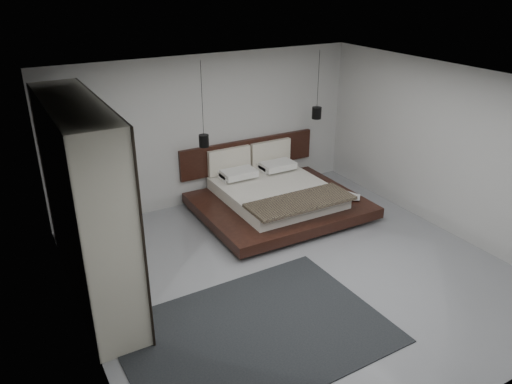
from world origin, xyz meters
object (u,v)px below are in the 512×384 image
lattice_screen (47,173)px  rug (255,332)px  pendant_left (204,140)px  wardrobe (87,206)px  pendant_right (317,113)px  bed (275,196)px

lattice_screen → rug: size_ratio=0.81×
pendant_left → rug: size_ratio=0.46×
lattice_screen → wardrobe: size_ratio=0.93×
wardrobe → pendant_right: bearing=18.3°
bed → rug: bearing=-125.4°
pendant_right → pendant_left: bearing=180.0°
bed → pendant_right: 1.84m
lattice_screen → bed: size_ratio=0.90×
pendant_left → bed: bearing=-21.5°
pendant_left → pendant_right: same height
pendant_left → rug: (-0.83, -3.31, -1.43)m
pendant_left → wardrobe: size_ratio=0.53×
pendant_left → lattice_screen: bearing=178.2°
bed → pendant_right: bearing=21.5°
lattice_screen → pendant_right: bearing=-0.9°
wardrobe → lattice_screen: bearing=98.8°
pendant_left → pendant_right: bearing=-0.0°
bed → pendant_left: pendant_left is taller
bed → pendant_left: size_ratio=1.96×
rug → lattice_screen: bearing=117.3°
rug → pendant_left: bearing=76.0°
lattice_screen → wardrobe: bearing=-81.2°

